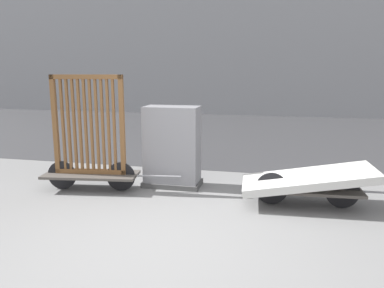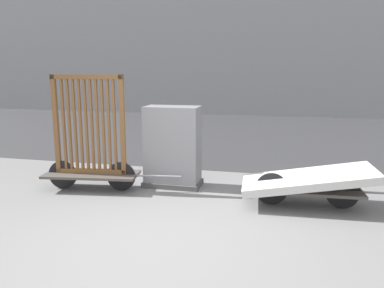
% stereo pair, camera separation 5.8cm
% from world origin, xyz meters
% --- Properties ---
extents(ground_plane, '(60.00, 60.00, 0.00)m').
position_xyz_m(ground_plane, '(0.00, 0.00, 0.00)').
color(ground_plane, slate).
extents(road_strip, '(56.00, 9.12, 0.01)m').
position_xyz_m(road_strip, '(0.00, 7.72, 0.00)').
color(road_strip, '#38383A').
rests_on(road_strip, ground_plane).
extents(bike_cart_with_bedframe, '(2.20, 0.75, 1.83)m').
position_xyz_m(bike_cart_with_bedframe, '(-1.65, 1.60, 0.66)').
color(bike_cart_with_bedframe, '#4C4742').
rests_on(bike_cart_with_bedframe, ground_plane).
extents(bike_cart_with_mattress, '(2.36, 0.96, 0.60)m').
position_xyz_m(bike_cart_with_mattress, '(1.66, 1.60, 0.36)').
color(bike_cart_with_mattress, '#4C4742').
rests_on(bike_cart_with_mattress, ground_plane).
extents(utility_cabinet, '(0.94, 0.52, 1.32)m').
position_xyz_m(utility_cabinet, '(-0.45, 2.10, 0.62)').
color(utility_cabinet, '#4C4C4C').
rests_on(utility_cabinet, ground_plane).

